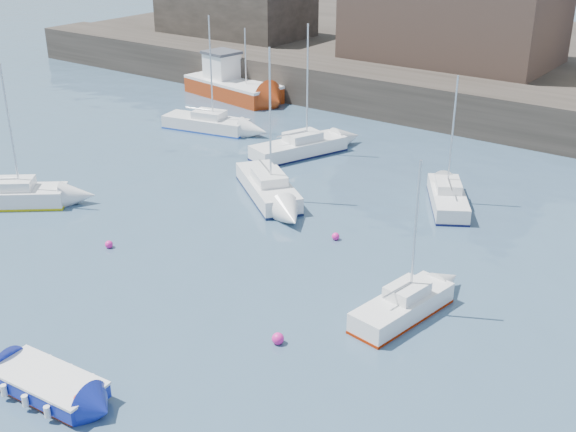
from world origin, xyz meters
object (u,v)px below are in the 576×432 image
Objects in this scene: sailboat_b at (268,187)px; buoy_near at (109,248)px; sailboat_c at (403,306)px; sailboat_h at (299,147)px; sailboat_f at (448,197)px; fishing_boat at (230,83)px; buoy_mid at (278,343)px; sailboat_e at (206,123)px; blue_dinghy at (48,384)px; buoy_far at (335,240)px; sailboat_a at (11,196)px.

buoy_near is (-2.19, -9.44, -0.54)m from sailboat_b.
sailboat_c is at bearing 10.62° from buoy_near.
sailboat_f is at bearing -10.68° from sailboat_h.
sailboat_h is (-2.55, 6.61, -0.01)m from sailboat_b.
fishing_boat is 35.13m from sailboat_c.
sailboat_c is 13.96× the size of buoy_mid.
sailboat_e is at bearing -60.59° from fishing_boat.
buoy_mid is (4.33, 6.85, -0.43)m from blue_dinghy.
sailboat_b is 22.33× the size of buoy_near.
buoy_far is (1.33, 15.53, -0.43)m from blue_dinghy.
sailboat_a is 23.25m from sailboat_f.
buoy_far is at bearing 143.43° from sailboat_c.
sailboat_e is 1.15× the size of sailboat_f.
buoy_near is (-14.02, -2.63, -0.49)m from sailboat_c.
sailboat_h is (-7.19, 24.61, 0.10)m from blue_dinghy.
fishing_boat is at bearing 132.80° from buoy_mid.
blue_dinghy is at bearing -58.27° from sailboat_e.
sailboat_e reaches higher than buoy_near.
sailboat_e is (-0.60, 16.20, -0.02)m from sailboat_a.
sailboat_b is 6.48m from buoy_far.
sailboat_a is at bearing -78.01° from fishing_boat.
sailboat_h reaches higher than blue_dinghy.
sailboat_f is (-3.26, 11.32, -0.00)m from sailboat_c.
sailboat_c is 0.78× the size of sailboat_h.
sailboat_e is at bearing 137.36° from buoy_mid.
sailboat_f is at bearing -24.09° from fishing_boat.
sailboat_e is at bearing 121.73° from blue_dinghy.
sailboat_e is at bearing 150.29° from buoy_far.
sailboat_b is 1.04× the size of sailboat_e.
blue_dinghy is 25.64m from sailboat_h.
sailboat_b is 9.68m from sailboat_f.
sailboat_b reaches higher than sailboat_a.
sailboat_b is at bearing 41.14° from sailboat_a.
buoy_mid reaches higher than buoy_near.
sailboat_e is 27.05m from buoy_mid.
fishing_boat is 28.08m from buoy_near.
buoy_near is at bearing -127.63° from sailboat_f.
sailboat_b is 1.20× the size of sailboat_f.
fishing_boat is 26.36m from sailboat_f.
fishing_boat is at bearing 141.05° from sailboat_c.
buoy_mid is (0.41, -15.66, -0.49)m from sailboat_f.
sailboat_b reaches higher than blue_dinghy.
fishing_boat is at bearing 146.21° from sailboat_h.
sailboat_a is 16.52× the size of buoy_mid.
blue_dinghy is at bearing -94.90° from buoy_far.
sailboat_e is at bearing 176.15° from sailboat_h.
buoy_mid reaches higher than buoy_far.
sailboat_h reaches higher than sailboat_e.
sailboat_a is 17.58m from buoy_far.
sailboat_f is at bearing 80.10° from blue_dinghy.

